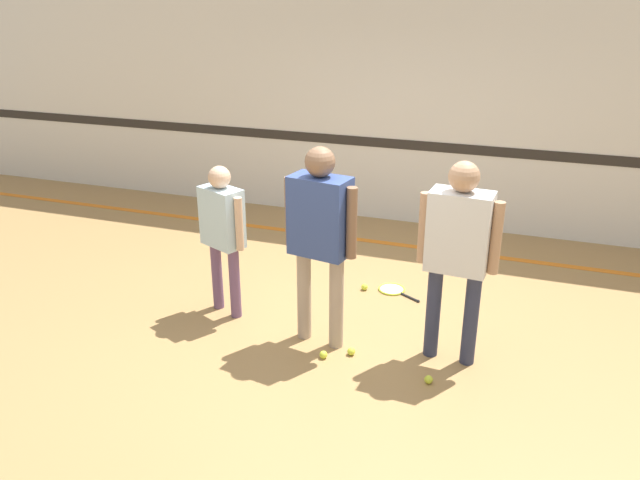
{
  "coord_description": "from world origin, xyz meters",
  "views": [
    {
      "loc": [
        1.5,
        -4.48,
        2.85
      ],
      "look_at": [
        -0.05,
        -0.04,
        0.95
      ],
      "focal_mm": 35.0,
      "sensor_mm": 36.0,
      "label": 1
    }
  ],
  "objects_px": {
    "racket_spare_on_floor": "(393,290)",
    "person_student_right": "(458,242)",
    "tennis_ball_stray_right": "(351,351)",
    "tennis_ball_stray_left": "(429,380)",
    "tennis_ball_near_instructor": "(323,355)",
    "tennis_ball_by_spare_racket": "(364,287)",
    "person_student_left": "(222,225)",
    "person_instructor": "(320,227)"
  },
  "relations": [
    {
      "from": "person_student_right",
      "to": "tennis_ball_stray_right",
      "type": "xyz_separation_m",
      "value": [
        -0.77,
        -0.22,
        -1.0
      ]
    },
    {
      "from": "tennis_ball_near_instructor",
      "to": "tennis_ball_stray_right",
      "type": "xyz_separation_m",
      "value": [
        0.2,
        0.12,
        0.0
      ]
    },
    {
      "from": "racket_spare_on_floor",
      "to": "tennis_ball_stray_left",
      "type": "bearing_deg",
      "value": -37.39
    },
    {
      "from": "racket_spare_on_floor",
      "to": "tennis_ball_near_instructor",
      "type": "xyz_separation_m",
      "value": [
        -0.27,
        -1.41,
        0.02
      ]
    },
    {
      "from": "tennis_ball_stray_left",
      "to": "person_instructor",
      "type": "bearing_deg",
      "value": 162.46
    },
    {
      "from": "person_instructor",
      "to": "tennis_ball_near_instructor",
      "type": "distance_m",
      "value": 1.07
    },
    {
      "from": "person_student_left",
      "to": "tennis_ball_stray_right",
      "type": "xyz_separation_m",
      "value": [
        1.33,
        -0.34,
        -0.85
      ]
    },
    {
      "from": "tennis_ball_near_instructor",
      "to": "tennis_ball_stray_left",
      "type": "relative_size",
      "value": 1.0
    },
    {
      "from": "person_student_right",
      "to": "tennis_ball_stray_left",
      "type": "distance_m",
      "value": 1.09
    },
    {
      "from": "person_instructor",
      "to": "tennis_ball_stray_right",
      "type": "bearing_deg",
      "value": -11.49
    },
    {
      "from": "person_student_left",
      "to": "person_student_right",
      "type": "height_order",
      "value": "person_student_right"
    },
    {
      "from": "tennis_ball_stray_left",
      "to": "tennis_ball_stray_right",
      "type": "relative_size",
      "value": 1.0
    },
    {
      "from": "tennis_ball_near_instructor",
      "to": "tennis_ball_by_spare_racket",
      "type": "height_order",
      "value": "same"
    },
    {
      "from": "person_student_right",
      "to": "tennis_ball_stray_right",
      "type": "relative_size",
      "value": 25.43
    },
    {
      "from": "person_instructor",
      "to": "person_student_right",
      "type": "distance_m",
      "value": 1.1
    },
    {
      "from": "person_student_left",
      "to": "person_student_right",
      "type": "xyz_separation_m",
      "value": [
        2.1,
        -0.12,
        0.16
      ]
    },
    {
      "from": "person_instructor",
      "to": "racket_spare_on_floor",
      "type": "relative_size",
      "value": 3.39
    },
    {
      "from": "person_student_right",
      "to": "tennis_ball_by_spare_racket",
      "type": "relative_size",
      "value": 25.43
    },
    {
      "from": "person_instructor",
      "to": "person_student_right",
      "type": "relative_size",
      "value": 1.03
    },
    {
      "from": "tennis_ball_stray_right",
      "to": "person_instructor",
      "type": "bearing_deg",
      "value": 158.38
    },
    {
      "from": "person_student_right",
      "to": "racket_spare_on_floor",
      "type": "relative_size",
      "value": 3.3
    },
    {
      "from": "person_student_left",
      "to": "tennis_ball_by_spare_racket",
      "type": "height_order",
      "value": "person_student_left"
    },
    {
      "from": "tennis_ball_by_spare_racket",
      "to": "tennis_ball_stray_left",
      "type": "height_order",
      "value": "same"
    },
    {
      "from": "person_instructor",
      "to": "person_student_right",
      "type": "bearing_deg",
      "value": 15.05
    },
    {
      "from": "person_instructor",
      "to": "tennis_ball_by_spare_racket",
      "type": "height_order",
      "value": "person_instructor"
    },
    {
      "from": "person_student_right",
      "to": "tennis_ball_near_instructor",
      "type": "distance_m",
      "value": 1.44
    },
    {
      "from": "person_instructor",
      "to": "racket_spare_on_floor",
      "type": "xyz_separation_m",
      "value": [
        0.38,
        1.16,
        -1.05
      ]
    },
    {
      "from": "person_student_left",
      "to": "tennis_ball_stray_right",
      "type": "relative_size",
      "value": 21.54
    },
    {
      "from": "person_student_right",
      "to": "racket_spare_on_floor",
      "type": "bearing_deg",
      "value": -51.69
    },
    {
      "from": "person_instructor",
      "to": "racket_spare_on_floor",
      "type": "bearing_deg",
      "value": 81.74
    },
    {
      "from": "tennis_ball_stray_left",
      "to": "tennis_ball_stray_right",
      "type": "distance_m",
      "value": 0.71
    },
    {
      "from": "racket_spare_on_floor",
      "to": "tennis_ball_by_spare_racket",
      "type": "bearing_deg",
      "value": -134.62
    },
    {
      "from": "racket_spare_on_floor",
      "to": "tennis_ball_by_spare_racket",
      "type": "height_order",
      "value": "tennis_ball_by_spare_racket"
    },
    {
      "from": "tennis_ball_by_spare_racket",
      "to": "racket_spare_on_floor",
      "type": "bearing_deg",
      "value": 15.56
    },
    {
      "from": "person_student_right",
      "to": "tennis_ball_by_spare_racket",
      "type": "distance_m",
      "value": 1.72
    },
    {
      "from": "tennis_ball_stray_left",
      "to": "tennis_ball_stray_right",
      "type": "bearing_deg",
      "value": 164.45
    },
    {
      "from": "person_student_left",
      "to": "racket_spare_on_floor",
      "type": "relative_size",
      "value": 2.8
    },
    {
      "from": "racket_spare_on_floor",
      "to": "person_instructor",
      "type": "bearing_deg",
      "value": -78.56
    },
    {
      "from": "person_instructor",
      "to": "tennis_ball_stray_left",
      "type": "height_order",
      "value": "person_instructor"
    },
    {
      "from": "person_student_right",
      "to": "tennis_ball_stray_right",
      "type": "distance_m",
      "value": 1.29
    },
    {
      "from": "racket_spare_on_floor",
      "to": "person_student_right",
      "type": "bearing_deg",
      "value": -26.45
    },
    {
      "from": "person_instructor",
      "to": "tennis_ball_by_spare_racket",
      "type": "distance_m",
      "value": 1.5
    }
  ]
}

